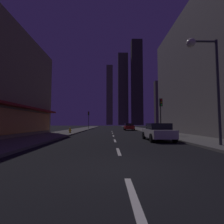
% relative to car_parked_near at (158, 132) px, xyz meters
% --- Properties ---
extents(ground_plane, '(78.00, 136.00, 0.10)m').
position_rel_car_parked_near_xyz_m(ground_plane, '(-3.60, 23.51, -0.79)').
color(ground_plane, black).
extents(sidewalk_right, '(4.00, 76.00, 0.15)m').
position_rel_car_parked_near_xyz_m(sidewalk_right, '(3.40, 23.51, -0.67)').
color(sidewalk_right, '#605E59').
rests_on(sidewalk_right, ground).
extents(sidewalk_left, '(4.00, 76.00, 0.15)m').
position_rel_car_parked_near_xyz_m(sidewalk_left, '(-10.60, 23.51, -0.67)').
color(sidewalk_left, '#605E59').
rests_on(sidewalk_left, ground).
extents(lane_marking_center, '(0.16, 28.20, 0.01)m').
position_rel_car_parked_near_xyz_m(lane_marking_center, '(-3.60, 2.51, -0.73)').
color(lane_marking_center, silver).
rests_on(lane_marking_center, ground).
extents(building_apartment_right, '(11.00, 20.00, 16.05)m').
position_rel_car_parked_near_xyz_m(building_apartment_right, '(10.90, 7.51, 7.28)').
color(building_apartment_right, slate).
rests_on(building_apartment_right, ground).
extents(skyscraper_distant_tall, '(6.19, 6.50, 59.64)m').
position_rel_car_parked_near_xyz_m(skyscraper_distant_tall, '(-3.81, 149.01, 29.08)').
color(skyscraper_distant_tall, '#5F5A47').
rests_on(skyscraper_distant_tall, ground).
extents(skyscraper_distant_mid, '(8.20, 5.30, 60.11)m').
position_rel_car_parked_near_xyz_m(skyscraper_distant_mid, '(7.39, 121.07, 29.31)').
color(skyscraper_distant_mid, '#484536').
rests_on(skyscraper_distant_mid, ground).
extents(skyscraper_distant_short, '(8.65, 6.63, 68.57)m').
position_rel_car_parked_near_xyz_m(skyscraper_distant_short, '(17.99, 115.16, 33.55)').
color(skyscraper_distant_short, '#333026').
rests_on(skyscraper_distant_short, ground).
extents(skyscraper_distant_slender, '(7.18, 5.22, 36.99)m').
position_rel_car_parked_near_xyz_m(skyscraper_distant_slender, '(37.80, 122.57, 17.75)').
color(skyscraper_distant_slender, '#5C5745').
rests_on(skyscraper_distant_slender, ground).
extents(car_parked_near, '(1.98, 4.24, 1.45)m').
position_rel_car_parked_near_xyz_m(car_parked_near, '(0.00, 0.00, 0.00)').
color(car_parked_near, silver).
rests_on(car_parked_near, ground).
extents(car_parked_far, '(1.98, 4.24, 1.45)m').
position_rel_car_parked_near_xyz_m(car_parked_far, '(0.00, 20.21, 0.00)').
color(car_parked_far, '#B21919').
rests_on(car_parked_far, ground).
extents(fire_hydrant_far_left, '(0.42, 0.30, 0.65)m').
position_rel_car_parked_near_xyz_m(fire_hydrant_far_left, '(-9.50, 9.15, -0.29)').
color(fire_hydrant_far_left, gold).
rests_on(fire_hydrant_far_left, sidewalk_left).
extents(traffic_light_near_right, '(0.32, 0.48, 4.20)m').
position_rel_car_parked_near_xyz_m(traffic_light_near_right, '(1.90, 5.07, 2.45)').
color(traffic_light_near_right, '#2D2D2D').
rests_on(traffic_light_near_right, sidewalk_right).
extents(traffic_light_far_left, '(0.32, 0.48, 4.20)m').
position_rel_car_parked_near_xyz_m(traffic_light_far_left, '(-9.10, 26.20, 2.45)').
color(traffic_light_far_left, '#2D2D2D').
rests_on(traffic_light_far_left, sidewalk_left).
extents(street_lamp_right, '(1.96, 0.56, 6.58)m').
position_rel_car_parked_near_xyz_m(street_lamp_right, '(1.78, -3.95, 4.33)').
color(street_lamp_right, '#38383D').
rests_on(street_lamp_right, sidewalk_right).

